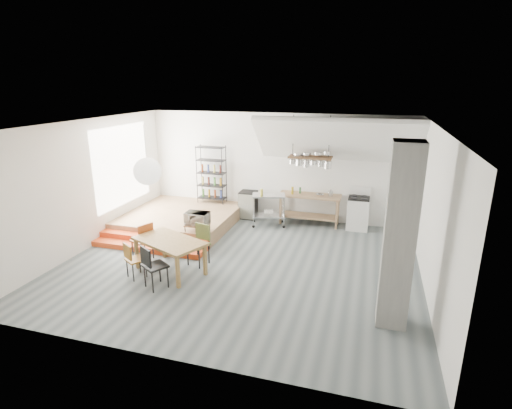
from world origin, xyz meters
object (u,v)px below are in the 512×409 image
(rolling_cart, at_px, (269,206))
(mini_fridge, at_px, (248,205))
(dining_table, at_px, (169,243))
(stove, at_px, (358,213))

(rolling_cart, distance_m, mini_fridge, 0.95)
(dining_table, relative_size, mini_fridge, 2.15)
(stove, height_order, rolling_cart, stove)
(stove, xyz_separation_m, dining_table, (-3.85, -3.98, 0.19))
(rolling_cart, relative_size, mini_fridge, 1.25)
(dining_table, bearing_deg, rolling_cart, 92.75)
(dining_table, xyz_separation_m, rolling_cart, (1.33, 3.52, -0.06))
(stove, xyz_separation_m, rolling_cart, (-2.52, -0.46, 0.13))
(dining_table, bearing_deg, mini_fridge, 105.78)
(rolling_cart, xyz_separation_m, mini_fridge, (-0.79, 0.50, -0.19))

